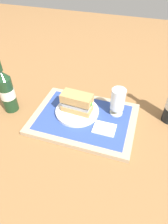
{
  "coord_description": "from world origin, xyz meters",
  "views": [
    {
      "loc": [
        0.19,
        -0.59,
        0.62
      ],
      "look_at": [
        0.0,
        0.0,
        0.05
      ],
      "focal_mm": 32.12,
      "sensor_mm": 36.0,
      "label": 1
    }
  ],
  "objects_px": {
    "beer_glass": "(118,101)",
    "second_bottle": "(6,91)",
    "plate": "(77,111)",
    "sandwich": "(78,103)"
  },
  "relations": [
    {
      "from": "beer_glass",
      "to": "second_bottle",
      "type": "bearing_deg",
      "value": -168.29
    },
    {
      "from": "beer_glass",
      "to": "second_bottle",
      "type": "xyz_separation_m",
      "value": [
        -0.47,
        -0.1,
        0.02
      ]
    },
    {
      "from": "plate",
      "to": "second_bottle",
      "type": "xyz_separation_m",
      "value": [
        -0.31,
        -0.05,
        0.08
      ]
    },
    {
      "from": "beer_glass",
      "to": "second_bottle",
      "type": "relative_size",
      "value": 0.47
    },
    {
      "from": "beer_glass",
      "to": "second_bottle",
      "type": "height_order",
      "value": "second_bottle"
    },
    {
      "from": "second_bottle",
      "to": "beer_glass",
      "type": "bearing_deg",
      "value": 11.71
    },
    {
      "from": "plate",
      "to": "second_bottle",
      "type": "bearing_deg",
      "value": -170.96
    },
    {
      "from": "plate",
      "to": "beer_glass",
      "type": "height_order",
      "value": "beer_glass"
    },
    {
      "from": "plate",
      "to": "sandwich",
      "type": "xyz_separation_m",
      "value": [
        0.0,
        -0.0,
        0.05
      ]
    },
    {
      "from": "sandwich",
      "to": "beer_glass",
      "type": "bearing_deg",
      "value": 20.43
    }
  ]
}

